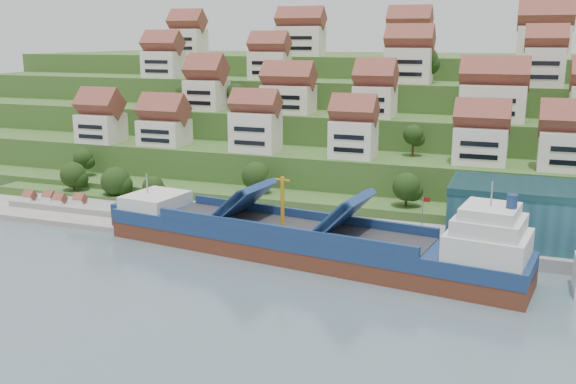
% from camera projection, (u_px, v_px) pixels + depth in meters
% --- Properties ---
extents(ground, '(300.00, 300.00, 0.00)m').
position_uv_depth(ground, '(303.00, 260.00, 107.77)').
color(ground, slate).
rests_on(ground, ground).
extents(quay, '(180.00, 14.00, 2.20)m').
position_uv_depth(quay, '(436.00, 241.00, 114.44)').
color(quay, gray).
rests_on(quay, ground).
extents(pebble_beach, '(45.00, 20.00, 1.00)m').
position_uv_depth(pebble_beach, '(67.00, 209.00, 138.14)').
color(pebble_beach, gray).
rests_on(pebble_beach, ground).
extents(hillside, '(260.00, 128.00, 31.00)m').
position_uv_depth(hillside, '(411.00, 123.00, 199.68)').
color(hillside, '#2D4C1E').
rests_on(hillside, ground).
extents(hillside_village, '(151.63, 63.32, 28.66)m').
position_uv_depth(hillside_village, '(416.00, 88.00, 154.96)').
color(hillside_village, silver).
rests_on(hillside_village, ground).
extents(hillside_trees, '(134.34, 62.88, 32.14)m').
position_uv_depth(hillside_trees, '(332.00, 125.00, 147.55)').
color(hillside_trees, '#1F3913').
rests_on(hillside_trees, ground).
extents(flagpole, '(1.28, 0.16, 8.00)m').
position_uv_depth(flagpole, '(423.00, 216.00, 109.16)').
color(flagpole, gray).
rests_on(flagpole, quay).
extents(beach_huts, '(14.40, 3.70, 2.20)m').
position_uv_depth(beach_huts, '(55.00, 202.00, 137.29)').
color(beach_huts, white).
rests_on(beach_huts, pebble_beach).
extents(cargo_ship, '(74.68, 21.27, 16.32)m').
position_uv_depth(cargo_ship, '(313.00, 242.00, 107.17)').
color(cargo_ship, '#56291A').
rests_on(cargo_ship, ground).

